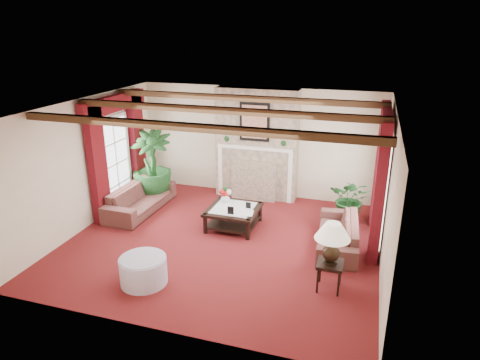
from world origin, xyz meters
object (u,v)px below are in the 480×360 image
(sofa_left, at_px, (140,194))
(potted_palm, at_px, (153,180))
(side_table, at_px, (329,276))
(ottoman, at_px, (143,270))
(coffee_table, at_px, (233,217))
(sofa_right, at_px, (338,228))

(sofa_left, bearing_deg, potted_palm, 6.13)
(side_table, xyz_separation_m, ottoman, (-2.98, -0.73, -0.01))
(coffee_table, height_order, side_table, side_table)
(coffee_table, relative_size, ottoman, 1.35)
(coffee_table, xyz_separation_m, side_table, (2.20, -1.72, 0.03))
(sofa_right, bearing_deg, ottoman, -57.18)
(potted_palm, relative_size, coffee_table, 1.79)
(coffee_table, bearing_deg, ottoman, -107.13)
(coffee_table, distance_m, side_table, 2.79)
(coffee_table, distance_m, ottoman, 2.57)
(sofa_right, height_order, side_table, sofa_right)
(potted_palm, xyz_separation_m, side_table, (4.59, -2.65, -0.24))
(sofa_right, distance_m, potted_palm, 4.72)
(coffee_table, bearing_deg, sofa_right, -4.41)
(sofa_left, height_order, side_table, sofa_left)
(sofa_right, bearing_deg, coffee_table, -99.35)
(sofa_right, xyz_separation_m, potted_palm, (-4.59, 1.12, 0.12))
(side_table, bearing_deg, sofa_right, 90.07)
(sofa_right, bearing_deg, side_table, -4.32)
(coffee_table, bearing_deg, sofa_left, 176.15)
(potted_palm, distance_m, ottoman, 3.75)
(sofa_left, relative_size, potted_palm, 1.10)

